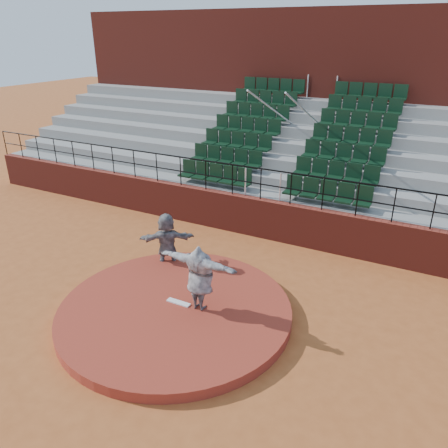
# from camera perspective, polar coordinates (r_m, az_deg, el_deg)

# --- Properties ---
(ground) EXTENTS (90.00, 90.00, 0.00)m
(ground) POSITION_cam_1_polar(r_m,az_deg,el_deg) (10.71, -6.35, -11.72)
(ground) COLOR #AC5727
(ground) RESTS_ON ground
(pitchers_mound) EXTENTS (5.50, 5.50, 0.25)m
(pitchers_mound) POSITION_cam_1_polar(r_m,az_deg,el_deg) (10.64, -6.38, -11.17)
(pitchers_mound) COLOR #993322
(pitchers_mound) RESTS_ON ground
(pitching_rubber) EXTENTS (0.60, 0.15, 0.03)m
(pitching_rubber) POSITION_cam_1_polar(r_m,az_deg,el_deg) (10.66, -5.96, -10.15)
(pitching_rubber) COLOR white
(pitching_rubber) RESTS_ON pitchers_mound
(boundary_wall) EXTENTS (24.00, 0.30, 1.30)m
(boundary_wall) POSITION_cam_1_polar(r_m,az_deg,el_deg) (14.26, 4.66, 0.84)
(boundary_wall) COLOR maroon
(boundary_wall) RESTS_ON ground
(wall_railing) EXTENTS (24.04, 0.05, 1.03)m
(wall_railing) POSITION_cam_1_polar(r_m,az_deg,el_deg) (13.78, 4.85, 6.13)
(wall_railing) COLOR black
(wall_railing) RESTS_ON boundary_wall
(seating_deck) EXTENTS (24.00, 5.97, 4.63)m
(seating_deck) POSITION_cam_1_polar(r_m,az_deg,el_deg) (17.24, 9.60, 7.43)
(seating_deck) COLOR gray
(seating_deck) RESTS_ON ground
(press_box_facade) EXTENTS (24.00, 3.00, 7.10)m
(press_box_facade) POSITION_cam_1_polar(r_m,az_deg,el_deg) (20.54, 13.70, 15.77)
(press_box_facade) COLOR maroon
(press_box_facade) RESTS_ON ground
(pitcher) EXTENTS (2.01, 0.61, 1.62)m
(pitcher) POSITION_cam_1_polar(r_m,az_deg,el_deg) (10.04, -3.19, -7.00)
(pitcher) COLOR black
(pitcher) RESTS_ON pitchers_mound
(fielder) EXTENTS (1.55, 1.28, 1.66)m
(fielder) POSITION_cam_1_polar(r_m,az_deg,el_deg) (12.31, -7.46, -2.26)
(fielder) COLOR black
(fielder) RESTS_ON ground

